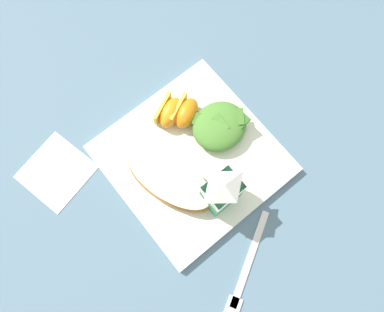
# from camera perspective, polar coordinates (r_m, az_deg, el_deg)

# --- Properties ---
(ground) EXTENTS (3.00, 3.00, 0.00)m
(ground) POSITION_cam_1_polar(r_m,az_deg,el_deg) (0.69, 0.00, -0.58)
(ground) COLOR slate
(white_plate) EXTENTS (0.28, 0.28, 0.02)m
(white_plate) POSITION_cam_1_polar(r_m,az_deg,el_deg) (0.68, 0.00, -0.40)
(white_plate) COLOR white
(white_plate) RESTS_ON ground
(cheesy_pizza_bread) EXTENTS (0.13, 0.19, 0.04)m
(cheesy_pizza_bread) POSITION_cam_1_polar(r_m,az_deg,el_deg) (0.64, -3.39, -3.48)
(cheesy_pizza_bread) COLOR #A87038
(cheesy_pizza_bread) RESTS_ON white_plate
(green_salad_pile) EXTENTS (0.10, 0.09, 0.05)m
(green_salad_pile) POSITION_cam_1_polar(r_m,az_deg,el_deg) (0.67, 4.20, 4.55)
(green_salad_pile) COLOR #4C8433
(green_salad_pile) RESTS_ON white_plate
(milk_carton) EXTENTS (0.06, 0.05, 0.11)m
(milk_carton) POSITION_cam_1_polar(r_m,az_deg,el_deg) (0.60, 4.58, -5.28)
(milk_carton) COLOR #2D8451
(milk_carton) RESTS_ON white_plate
(orange_wedge_front) EXTENTS (0.07, 0.06, 0.04)m
(orange_wedge_front) POSITION_cam_1_polar(r_m,az_deg,el_deg) (0.68, -0.98, 6.58)
(orange_wedge_front) COLOR orange
(orange_wedge_front) RESTS_ON white_plate
(orange_wedge_middle) EXTENTS (0.07, 0.06, 0.04)m
(orange_wedge_middle) POSITION_cam_1_polar(r_m,az_deg,el_deg) (0.68, -3.39, 6.67)
(orange_wedge_middle) COLOR orange
(orange_wedge_middle) RESTS_ON white_plate
(paper_napkin) EXTENTS (0.13, 0.13, 0.00)m
(paper_napkin) POSITION_cam_1_polar(r_m,az_deg,el_deg) (0.72, -19.90, -2.25)
(paper_napkin) COLOR white
(paper_napkin) RESTS_ON ground
(metal_fork) EXTENTS (0.17, 0.11, 0.01)m
(metal_fork) POSITION_cam_1_polar(r_m,az_deg,el_deg) (0.67, 8.05, -17.11)
(metal_fork) COLOR silver
(metal_fork) RESTS_ON ground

